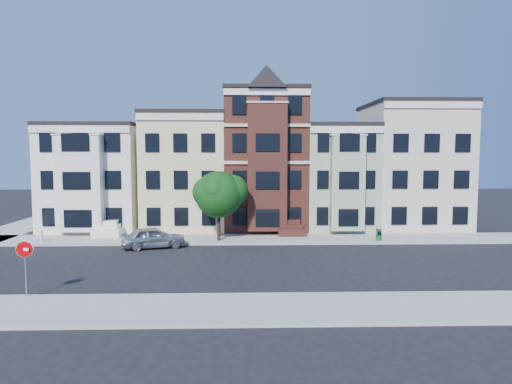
{
  "coord_description": "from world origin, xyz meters",
  "views": [
    {
      "loc": [
        -1.88,
        -27.05,
        6.69
      ],
      "look_at": [
        -1.08,
        2.73,
        4.2
      ],
      "focal_mm": 32.0,
      "sensor_mm": 36.0,
      "label": 1
    }
  ],
  "objects_px": {
    "street_tree": "(219,198)",
    "fire_hydrant": "(41,237)",
    "parked_car": "(153,237)",
    "newspaper_box": "(379,235)",
    "stop_sign": "(25,265)"
  },
  "relations": [
    {
      "from": "parked_car",
      "to": "newspaper_box",
      "type": "height_order",
      "value": "parked_car"
    },
    {
      "from": "street_tree",
      "to": "fire_hydrant",
      "type": "distance_m",
      "value": 13.53
    },
    {
      "from": "street_tree",
      "to": "parked_car",
      "type": "xyz_separation_m",
      "value": [
        -4.55,
        -1.93,
        -2.64
      ]
    },
    {
      "from": "parked_car",
      "to": "stop_sign",
      "type": "height_order",
      "value": "stop_sign"
    },
    {
      "from": "newspaper_box",
      "to": "parked_car",
      "type": "bearing_deg",
      "value": -149.77
    },
    {
      "from": "fire_hydrant",
      "to": "stop_sign",
      "type": "relative_size",
      "value": 0.25
    },
    {
      "from": "street_tree",
      "to": "fire_hydrant",
      "type": "relative_size",
      "value": 8.83
    },
    {
      "from": "street_tree",
      "to": "parked_car",
      "type": "height_order",
      "value": "street_tree"
    },
    {
      "from": "street_tree",
      "to": "stop_sign",
      "type": "xyz_separation_m",
      "value": [
        -8.1,
        -13.43,
        -1.78
      ]
    },
    {
      "from": "stop_sign",
      "to": "street_tree",
      "type": "bearing_deg",
      "value": 73.95
    },
    {
      "from": "street_tree",
      "to": "parked_car",
      "type": "distance_m",
      "value": 5.61
    },
    {
      "from": "street_tree",
      "to": "stop_sign",
      "type": "bearing_deg",
      "value": -121.1
    },
    {
      "from": "stop_sign",
      "to": "fire_hydrant",
      "type": "bearing_deg",
      "value": 126.17
    },
    {
      "from": "newspaper_box",
      "to": "stop_sign",
      "type": "relative_size",
      "value": 0.3
    },
    {
      "from": "parked_car",
      "to": "fire_hydrant",
      "type": "relative_size",
      "value": 6.07
    }
  ]
}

